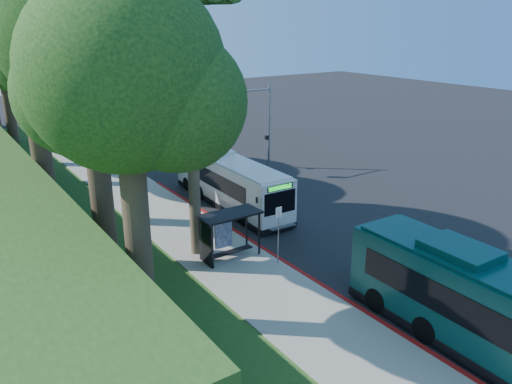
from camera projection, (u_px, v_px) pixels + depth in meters
ground at (299, 214)px, 32.25m from camera, size 140.00×140.00×0.00m
sidewalk at (199, 239)px, 28.34m from camera, size 4.50×70.00×0.12m
red_curb at (273, 255)px, 26.44m from camera, size 0.25×30.00×0.13m
grass_verge at (72, 233)px, 29.22m from camera, size 8.00×70.00×0.06m
bus_shelter at (224, 227)px, 25.56m from camera, size 3.20×1.51×2.55m
stop_sign_pole at (278, 228)px, 24.79m from camera, size 0.35×0.06×3.17m
traffic_signal_pole at (259, 117)px, 40.64m from camera, size 4.10×0.30×7.00m
palm_tree at (186, 8)px, 22.69m from camera, size 4.20×4.20×14.40m
tree_0 at (87, 36)px, 21.99m from camera, size 8.40×8.00×15.70m
tree_1 at (22, 3)px, 27.22m from camera, size 10.50×10.00×18.26m
tree_2 at (27, 41)px, 35.00m from camera, size 8.82×8.40×15.12m
tree_4 at (0, 44)px, 48.00m from camera, size 8.40×8.00×14.14m
tree_6 at (128, 84)px, 17.52m from camera, size 7.56×7.20×13.74m
white_bus at (229, 180)px, 33.44m from camera, size 2.82×11.70×3.47m
teal_bus at (503, 316)px, 17.72m from camera, size 3.04×12.94×3.84m
pickup at (248, 175)px, 38.04m from camera, size 3.78×5.44×1.38m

